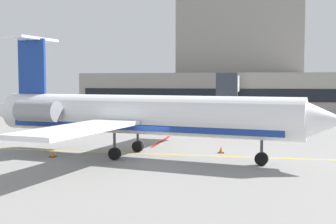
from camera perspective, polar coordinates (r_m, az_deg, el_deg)
name	(u,v)px	position (r m, az deg, el deg)	size (l,w,h in m)	color
ground	(154,161)	(31.94, -1.89, -6.36)	(120.00, 120.00, 0.11)	gray
terminal_building	(246,73)	(78.63, 10.11, 5.03)	(57.31, 15.19, 21.08)	gray
jet_bridge_west	(231,84)	(59.51, 8.26, 3.58)	(2.40, 20.83, 6.68)	silver
regional_jet	(134,115)	(33.16, -4.42, -0.36)	(29.78, 23.93, 9.32)	white
baggage_tug	(299,120)	(56.27, 16.69, -1.03)	(3.53, 3.31, 2.01)	silver
pushback_tractor	(290,126)	(48.32, 15.59, -1.74)	(3.80, 3.41, 2.17)	#1E4CB2
fuel_tank	(246,115)	(57.55, 10.20, -0.35)	(6.32, 2.17, 2.45)	white
safety_cone_alpha	(221,150)	(35.21, 6.93, -4.93)	(0.47, 0.47, 0.55)	orange
safety_cone_bravo	(53,154)	(34.27, -14.81, -5.28)	(0.47, 0.47, 0.55)	orange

